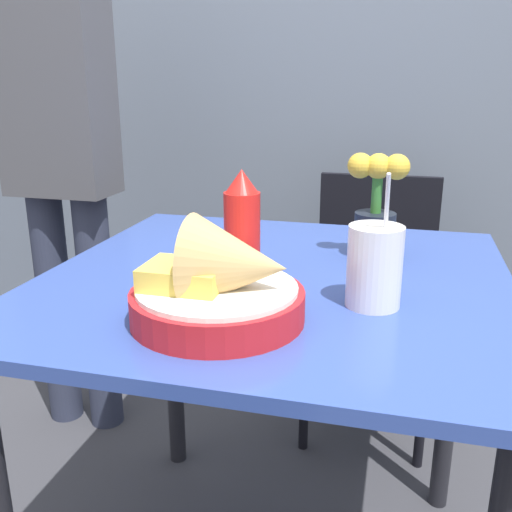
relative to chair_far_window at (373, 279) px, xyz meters
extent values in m
cube|color=slate|center=(-0.16, 0.39, 0.80)|extent=(7.00, 0.06, 2.60)
cube|color=#334C9E|center=(-0.16, -0.81, 0.26)|extent=(0.91, 0.89, 0.02)
cylinder|color=black|center=(-0.55, -0.43, -0.13)|extent=(0.05, 0.05, 0.75)
cylinder|color=black|center=(0.23, -0.43, -0.13)|extent=(0.05, 0.05, 0.75)
cylinder|color=black|center=(-0.18, -0.27, -0.29)|extent=(0.03, 0.03, 0.43)
cylinder|color=black|center=(0.18, -0.27, -0.29)|extent=(0.03, 0.03, 0.43)
cylinder|color=black|center=(-0.18, 0.09, -0.29)|extent=(0.03, 0.03, 0.43)
cylinder|color=black|center=(0.18, 0.09, -0.29)|extent=(0.03, 0.03, 0.43)
cube|color=black|center=(0.00, -0.09, -0.07)|extent=(0.40, 0.40, 0.02)
cube|color=black|center=(0.00, 0.09, 0.14)|extent=(0.40, 0.03, 0.40)
cylinder|color=red|center=(-0.20, -1.05, 0.30)|extent=(0.28, 0.28, 0.05)
cylinder|color=white|center=(-0.20, -1.05, 0.33)|extent=(0.26, 0.26, 0.01)
cone|color=tan|center=(-0.17, -1.05, 0.37)|extent=(0.15, 0.15, 0.15)
cube|color=#E5C14C|center=(-0.25, -1.06, 0.35)|extent=(0.13, 0.10, 0.04)
cylinder|color=red|center=(-0.22, -0.84, 0.36)|extent=(0.07, 0.07, 0.17)
cone|color=red|center=(-0.22, -0.84, 0.46)|extent=(0.06, 0.06, 0.04)
cylinder|color=silver|center=(0.04, -0.92, 0.34)|extent=(0.09, 0.09, 0.14)
cylinder|color=black|center=(0.04, -0.92, 0.33)|extent=(0.09, 0.09, 0.11)
cylinder|color=white|center=(0.05, -0.92, 0.41)|extent=(0.01, 0.07, 0.20)
cylinder|color=black|center=(0.02, -0.64, 0.32)|extent=(0.09, 0.09, 0.10)
cylinder|color=#33722D|center=(0.02, -0.64, 0.42)|extent=(0.02, 0.02, 0.09)
sphere|color=gold|center=(0.02, -0.64, 0.47)|extent=(0.05, 0.05, 0.05)
sphere|color=gold|center=(-0.02, -0.64, 0.47)|extent=(0.05, 0.05, 0.05)
sphere|color=gold|center=(0.06, -0.64, 0.47)|extent=(0.05, 0.05, 0.05)
cylinder|color=#2D3347|center=(-1.03, -0.29, -0.10)|extent=(0.11, 0.11, 0.81)
cylinder|color=#2D3347|center=(-0.87, -0.29, -0.10)|extent=(0.11, 0.11, 0.81)
cube|color=#4C4C51|center=(-0.95, -0.29, 0.64)|extent=(0.32, 0.18, 0.67)
camera|label=1|loc=(0.07, -1.85, 0.64)|focal=40.00mm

